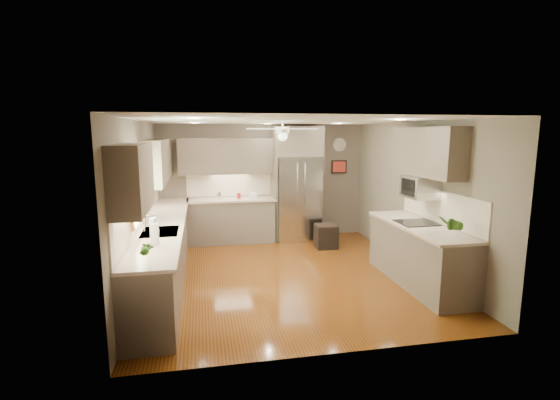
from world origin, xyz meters
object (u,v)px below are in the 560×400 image
object	(u,v)px
stool	(326,236)
microwave	(420,187)
potted_plant_left	(146,249)
canister_b	(219,195)
bowl	(254,197)
soap_bottle	(153,220)
refrigerator	(297,185)
canister_d	(239,196)
paper_towel	(154,234)
potted_plant_right	(450,224)

from	to	relation	value
stool	microwave	bearing A→B (deg)	-64.94
potted_plant_left	microwave	xyz separation A→B (m)	(3.96, 1.34, 0.40)
canister_b	bowl	xyz separation A→B (m)	(0.73, -0.01, -0.05)
potted_plant_left	microwave	bearing A→B (deg)	18.73
soap_bottle	stool	bearing A→B (deg)	25.70
bowl	refrigerator	size ratio (longest dim) A/B	0.08
canister_b	canister_d	size ratio (longest dim) A/B	1.24
potted_plant_left	microwave	distance (m)	4.20
refrigerator	microwave	size ratio (longest dim) A/B	4.45
refrigerator	bowl	bearing A→B (deg)	175.78
refrigerator	paper_towel	bearing A→B (deg)	-128.17
bowl	microwave	bearing A→B (deg)	-50.78
canister_d	bowl	size ratio (longest dim) A/B	0.56
canister_b	potted_plant_right	bearing A→B (deg)	-52.72
soap_bottle	canister_d	bearing A→B (deg)	57.38
stool	paper_towel	world-z (taller)	paper_towel
soap_bottle	refrigerator	world-z (taller)	refrigerator
canister_d	refrigerator	bearing A→B (deg)	-1.20
canister_d	stool	xyz separation A→B (m)	(1.69, -0.80, -0.76)
canister_d	paper_towel	size ratio (longest dim) A/B	0.41
bowl	stool	bearing A→B (deg)	-31.79
bowl	potted_plant_left	bearing A→B (deg)	-112.35
canister_b	soap_bottle	bearing A→B (deg)	-114.44
canister_d	soap_bottle	xyz separation A→B (m)	(-1.49, -2.33, 0.03)
potted_plant_left	refrigerator	world-z (taller)	refrigerator
stool	bowl	bearing A→B (deg)	148.21
potted_plant_left	refrigerator	xyz separation A→B (m)	(2.64, 4.05, 0.10)
canister_d	soap_bottle	distance (m)	2.77
canister_b	microwave	size ratio (longest dim) A/B	0.25
bowl	microwave	world-z (taller)	microwave
potted_plant_right	canister_b	bearing A→B (deg)	127.28
canister_b	stool	distance (m)	2.39
bowl	canister_d	bearing A→B (deg)	-172.46
microwave	canister_d	bearing A→B (deg)	133.45
stool	potted_plant_right	bearing A→B (deg)	-74.91
canister_b	bowl	size ratio (longest dim) A/B	0.70
potted_plant_right	refrigerator	bearing A→B (deg)	108.12
canister_d	bowl	xyz separation A→B (m)	(0.32, 0.04, -0.04)
potted_plant_right	stool	bearing A→B (deg)	105.09
canister_d	refrigerator	distance (m)	1.28
stool	paper_towel	bearing A→B (deg)	-139.91
soap_bottle	microwave	xyz separation A→B (m)	(4.08, -0.40, 0.45)
potted_plant_left	refrigerator	size ratio (longest dim) A/B	0.12
canister_d	soap_bottle	world-z (taller)	soap_bottle
bowl	potted_plant_right	bearing A→B (deg)	-60.31
canister_b	stool	size ratio (longest dim) A/B	0.29
canister_d	potted_plant_right	size ratio (longest dim) A/B	0.31
microwave	stool	xyz separation A→B (m)	(-0.90, 1.93, -1.24)
canister_b	canister_d	distance (m)	0.41
soap_bottle	potted_plant_right	world-z (taller)	potted_plant_right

